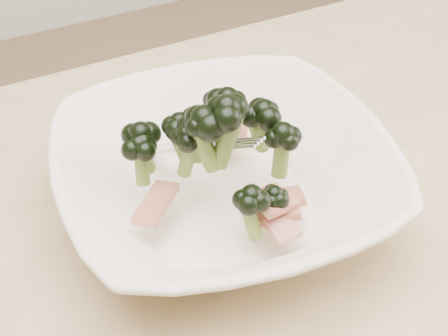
{
  "coord_description": "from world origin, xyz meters",
  "views": [
    {
      "loc": [
        -0.16,
        -0.32,
        1.18
      ],
      "look_at": [
        0.05,
        0.08,
        0.8
      ],
      "focal_mm": 50.0,
      "sensor_mm": 36.0,
      "label": 1
    }
  ],
  "objects": [
    {
      "name": "broccoli_dish",
      "position": [
        0.05,
        0.08,
        0.79
      ],
      "size": [
        0.36,
        0.36,
        0.14
      ],
      "color": "white",
      "rests_on": "dining_table"
    }
  ]
}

